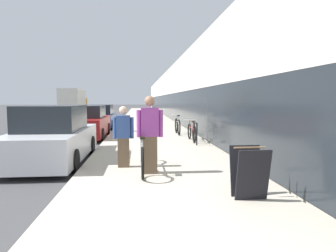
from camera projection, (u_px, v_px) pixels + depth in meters
sidewalk_slab at (146, 121)px, 25.15m from camera, size 4.19×70.00×0.13m
storefront_facade at (208, 95)px, 33.57m from camera, size 10.01×70.00×4.66m
tandem_bicycle at (142, 155)px, 7.20m from camera, size 0.52×2.45×0.89m
person_rider at (150, 135)px, 6.87m from camera, size 0.61×0.24×1.79m
person_bystander at (123, 137)px, 7.52m from camera, size 0.52×0.20×1.54m
bike_rack_hoop at (195, 131)px, 11.40m from camera, size 0.05×0.60×0.84m
cruiser_bike_nearest at (192, 132)px, 12.38m from camera, size 0.52×1.82×0.85m
cruiser_bike_middle at (178, 126)px, 14.78m from camera, size 0.52×1.79×0.97m
sandwich_board_sign at (249, 172)px, 5.15m from camera, size 0.56×0.56×0.90m
parked_sedan_curbside at (53, 137)px, 8.70m from camera, size 1.91×4.52×1.66m
vintage_roadster_curbside at (87, 123)px, 14.32m from camera, size 1.83×4.51×1.55m
parked_sedan_far at (101, 117)px, 19.75m from camera, size 1.84×4.71×1.51m
moving_truck at (73, 102)px, 35.31m from camera, size 2.29×6.61×3.07m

